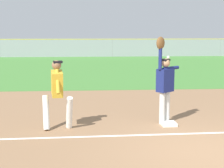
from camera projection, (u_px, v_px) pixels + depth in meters
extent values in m
plane|color=#936D4C|center=(207.00, 151.00, 7.17)|extent=(78.11, 78.11, 0.00)
cube|color=#478438|center=(123.00, 67.00, 23.78)|extent=(41.54, 18.77, 0.01)
cube|color=white|center=(3.00, 139.00, 7.92)|extent=(12.00, 0.43, 0.01)
cube|color=white|center=(169.00, 124.00, 9.08)|extent=(0.39, 0.39, 0.08)
cylinder|color=silver|center=(167.00, 107.00, 9.30)|extent=(0.21, 0.21, 0.85)
cylinder|color=silver|center=(162.00, 108.00, 9.17)|extent=(0.21, 0.21, 0.85)
cube|color=navy|center=(165.00, 80.00, 9.12)|extent=(0.51, 0.48, 0.60)
sphere|color=tan|center=(166.00, 63.00, 9.06)|extent=(0.32, 0.32, 0.23)
cube|color=black|center=(165.00, 60.00, 9.07)|extent=(0.29, 0.30, 0.05)
cylinder|color=navy|center=(160.00, 57.00, 8.88)|extent=(0.13, 0.13, 0.62)
cylinder|color=navy|center=(171.00, 68.00, 9.23)|extent=(0.54, 0.46, 0.09)
ellipsoid|color=brown|center=(161.00, 43.00, 8.83)|extent=(0.31, 0.28, 0.32)
cylinder|color=white|center=(69.00, 113.00, 8.64)|extent=(0.21, 0.45, 0.85)
cylinder|color=white|center=(46.00, 112.00, 8.67)|extent=(0.21, 0.45, 0.85)
cube|color=gold|center=(57.00, 84.00, 8.55)|extent=(0.34, 0.56, 0.66)
sphere|color=#8C6647|center=(57.00, 65.00, 8.48)|extent=(0.26, 0.26, 0.23)
cube|color=black|center=(58.00, 62.00, 8.47)|extent=(0.25, 0.23, 0.05)
cylinder|color=gold|center=(56.00, 79.00, 8.75)|extent=(0.15, 0.41, 0.58)
cylinder|color=gold|center=(58.00, 81.00, 8.32)|extent=(0.15, 0.41, 0.58)
sphere|color=white|center=(168.00, 57.00, 8.85)|extent=(0.07, 0.07, 0.07)
cube|color=#93999E|center=(112.00, 48.00, 32.91)|extent=(41.54, 0.06, 1.61)
cylinder|color=yellow|center=(112.00, 39.00, 32.79)|extent=(41.54, 0.06, 0.06)
cylinder|color=gray|center=(0.00, 49.00, 32.17)|extent=(0.08, 0.08, 1.61)
cylinder|color=gray|center=(112.00, 48.00, 32.91)|extent=(0.08, 0.08, 1.61)
cylinder|color=gray|center=(220.00, 48.00, 33.66)|extent=(0.08, 0.08, 1.61)
cube|color=#23389E|center=(4.00, 49.00, 34.82)|extent=(4.46, 2.04, 0.55)
cube|color=#2D333D|center=(3.00, 45.00, 34.75)|extent=(2.26, 1.82, 0.40)
cylinder|color=black|center=(20.00, 52.00, 35.95)|extent=(0.61, 0.24, 0.60)
cylinder|color=black|center=(17.00, 53.00, 34.08)|extent=(0.61, 0.24, 0.60)
cube|color=tan|center=(47.00, 49.00, 35.28)|extent=(4.48, 2.10, 0.55)
cube|color=#2D333D|center=(47.00, 45.00, 35.21)|extent=(2.28, 1.85, 0.40)
cylinder|color=black|center=(63.00, 51.00, 36.30)|extent=(0.61, 0.25, 0.60)
cylinder|color=black|center=(60.00, 53.00, 34.42)|extent=(0.61, 0.25, 0.60)
cylinder|color=black|center=(34.00, 51.00, 36.22)|extent=(0.61, 0.25, 0.60)
cylinder|color=black|center=(31.00, 53.00, 34.34)|extent=(0.61, 0.25, 0.60)
cube|color=#B7B7BC|center=(96.00, 49.00, 36.00)|extent=(4.45, 2.03, 0.55)
cube|color=#2D333D|center=(96.00, 44.00, 35.93)|extent=(2.25, 1.81, 0.40)
cylinder|color=black|center=(109.00, 51.00, 37.13)|extent=(0.61, 0.24, 0.60)
cylinder|color=black|center=(111.00, 52.00, 35.26)|extent=(0.61, 0.24, 0.60)
cylinder|color=black|center=(81.00, 51.00, 36.83)|extent=(0.61, 0.24, 0.60)
cylinder|color=black|center=(82.00, 52.00, 34.97)|extent=(0.61, 0.24, 0.60)
cube|color=white|center=(148.00, 49.00, 35.90)|extent=(4.46, 2.05, 0.55)
cube|color=#2D333D|center=(148.00, 44.00, 35.83)|extent=(2.26, 1.82, 0.40)
cylinder|color=black|center=(159.00, 51.00, 37.03)|extent=(0.61, 0.24, 0.60)
cylinder|color=black|center=(164.00, 52.00, 35.16)|extent=(0.61, 0.24, 0.60)
cylinder|color=black|center=(132.00, 51.00, 36.72)|extent=(0.61, 0.24, 0.60)
cylinder|color=black|center=(135.00, 52.00, 34.85)|extent=(0.61, 0.24, 0.60)
cube|color=black|center=(193.00, 49.00, 36.51)|extent=(4.51, 2.17, 0.55)
cube|color=#2D333D|center=(193.00, 44.00, 36.44)|extent=(2.30, 1.88, 0.40)
cylinder|color=black|center=(203.00, 51.00, 37.67)|extent=(0.61, 0.26, 0.60)
cylinder|color=black|center=(210.00, 52.00, 35.81)|extent=(0.61, 0.26, 0.60)
cylinder|color=black|center=(177.00, 51.00, 37.29)|extent=(0.61, 0.26, 0.60)
cylinder|color=black|center=(183.00, 52.00, 35.43)|extent=(0.61, 0.26, 0.60)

